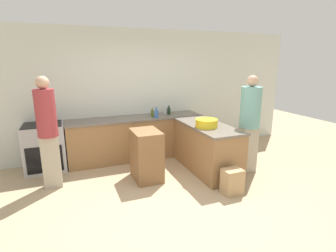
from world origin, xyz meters
TOP-DOWN VIEW (x-y plane):
  - ground_plane at (0.00, 0.00)m, footprint 14.00×14.00m
  - wall_back at (0.00, 2.28)m, footprint 8.00×0.06m
  - counter_back at (0.00, 1.94)m, footprint 2.83×0.65m
  - counter_peninsula at (1.07, 0.83)m, footprint 0.69×1.63m
  - range_oven at (-1.78, 1.94)m, footprint 0.73×0.63m
  - island_table at (-0.11, 0.85)m, footprint 0.45×0.62m
  - mixing_bowl at (0.97, 0.67)m, footprint 0.40×0.40m
  - olive_oil_bottle at (0.33, 1.84)m, footprint 0.06×0.06m
  - water_bottle_blue at (0.40, 1.75)m, footprint 0.08×0.08m
  - wine_bottle_dark at (0.75, 1.95)m, footprint 0.07×0.07m
  - vinegar_bottle_clear at (0.72, 2.06)m, footprint 0.09×0.09m
  - person_by_range at (-1.65, 1.12)m, footprint 0.31×0.31m
  - person_at_peninsula at (1.73, 0.46)m, footprint 0.36×0.36m
  - paper_bag at (0.98, -0.17)m, footprint 0.30×0.24m

SIDE VIEW (x-z plane):
  - ground_plane at x=0.00m, z-range 0.00..0.00m
  - paper_bag at x=0.98m, z-range 0.00..0.41m
  - island_table at x=-0.11m, z-range 0.00..0.88m
  - counter_back at x=0.00m, z-range 0.00..0.89m
  - counter_peninsula at x=1.07m, z-range 0.00..0.89m
  - range_oven at x=-1.78m, z-range 0.00..0.90m
  - mixing_bowl at x=0.97m, z-range 0.89..1.03m
  - olive_oil_bottle at x=0.33m, z-range 0.87..1.06m
  - wine_bottle_dark at x=0.75m, z-range 0.87..1.07m
  - person_at_peninsula at x=1.73m, z-range 0.08..1.87m
  - water_bottle_blue at x=0.40m, z-range 0.87..1.09m
  - vinegar_bottle_clear at x=0.72m, z-range 0.86..1.14m
  - person_by_range at x=-1.65m, z-range 0.09..1.92m
  - wall_back at x=0.00m, z-range 0.00..2.70m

